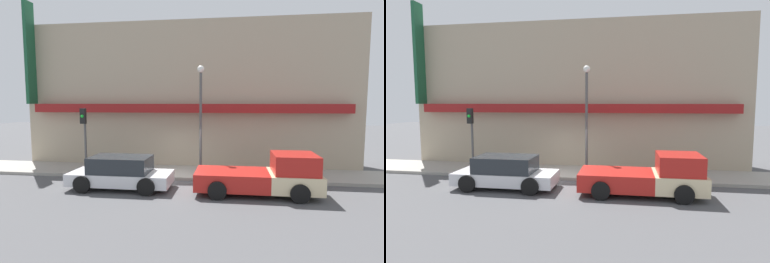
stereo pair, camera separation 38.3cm
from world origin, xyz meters
TOP-DOWN VIEW (x-y plane):
  - ground_plane at (0.00, 0.00)m, footprint 80.00×80.00m
  - sidewalk at (0.00, 1.44)m, footprint 36.00×2.89m
  - building at (-0.02, 4.36)m, footprint 19.80×3.80m
  - pickup_truck at (4.14, -1.68)m, footprint 5.14×2.25m
  - parked_car at (-2.21, -1.68)m, footprint 4.57×1.99m
  - fire_hydrant at (-2.70, 0.54)m, footprint 0.19×0.19m
  - street_lamp at (1.11, 0.96)m, footprint 0.36×0.36m
  - traffic_light at (-4.96, 0.33)m, footprint 0.28×0.42m

SIDE VIEW (x-z plane):
  - ground_plane at x=0.00m, z-range 0.00..0.00m
  - sidewalk at x=0.00m, z-range 0.00..0.16m
  - fire_hydrant at x=-2.70m, z-range 0.16..0.83m
  - parked_car at x=-2.21m, z-range -0.01..1.46m
  - pickup_truck at x=4.14m, z-range -0.10..1.66m
  - traffic_light at x=-4.96m, z-range 0.81..4.24m
  - street_lamp at x=1.11m, z-range 0.86..6.45m
  - building at x=-0.02m, z-range -0.63..9.23m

